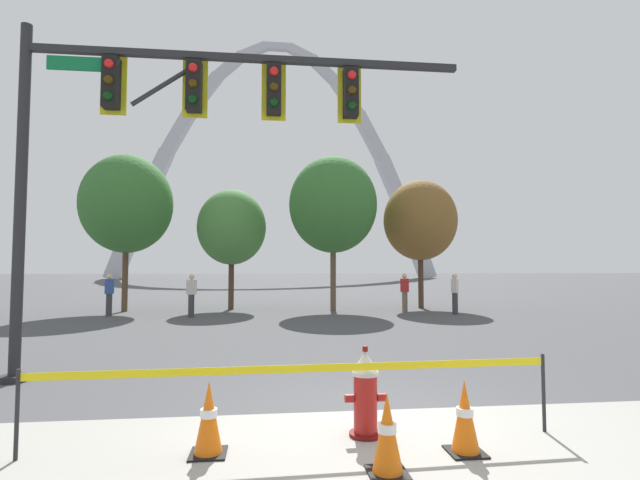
{
  "coord_description": "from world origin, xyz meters",
  "views": [
    {
      "loc": [
        -1.26,
        -5.83,
        1.88
      ],
      "look_at": [
        -0.06,
        5.0,
        2.5
      ],
      "focal_mm": 26.05,
      "sensor_mm": 36.0,
      "label": 1
    }
  ],
  "objects_px": {
    "traffic_signal_gantry": "(169,121)",
    "pedestrian_walking_left": "(191,295)",
    "fire_hydrant": "(365,394)",
    "pedestrian_near_trees": "(405,292)",
    "traffic_cone_curb_edge": "(387,434)",
    "pedestrian_standing_center": "(109,294)",
    "traffic_cone_by_hydrant": "(209,419)",
    "traffic_cone_mid_sidewalk": "(465,417)",
    "pedestrian_walking_right": "(455,293)",
    "monument_arch": "(277,171)"
  },
  "relations": [
    {
      "from": "pedestrian_near_trees",
      "to": "traffic_cone_mid_sidewalk",
      "type": "bearing_deg",
      "value": -104.38
    },
    {
      "from": "traffic_signal_gantry",
      "to": "pedestrian_near_trees",
      "type": "xyz_separation_m",
      "value": [
        7.31,
        10.38,
        -3.59
      ]
    },
    {
      "from": "pedestrian_walking_left",
      "to": "pedestrian_near_trees",
      "type": "bearing_deg",
      "value": 5.95
    },
    {
      "from": "fire_hydrant",
      "to": "traffic_cone_curb_edge",
      "type": "xyz_separation_m",
      "value": [
        0.0,
        -0.95,
        -0.11
      ]
    },
    {
      "from": "fire_hydrant",
      "to": "monument_arch",
      "type": "distance_m",
      "value": 70.39
    },
    {
      "from": "fire_hydrant",
      "to": "monument_arch",
      "type": "bearing_deg",
      "value": 89.85
    },
    {
      "from": "traffic_cone_mid_sidewalk",
      "to": "pedestrian_walking_right",
      "type": "relative_size",
      "value": 0.46
    },
    {
      "from": "pedestrian_standing_center",
      "to": "fire_hydrant",
      "type": "bearing_deg",
      "value": -62.03
    },
    {
      "from": "monument_arch",
      "to": "pedestrian_walking_right",
      "type": "height_order",
      "value": "monument_arch"
    },
    {
      "from": "traffic_cone_by_hydrant",
      "to": "pedestrian_near_trees",
      "type": "bearing_deg",
      "value": 65.92
    },
    {
      "from": "traffic_signal_gantry",
      "to": "traffic_cone_curb_edge",
      "type": "bearing_deg",
      "value": -54.81
    },
    {
      "from": "pedestrian_standing_center",
      "to": "pedestrian_walking_right",
      "type": "distance_m",
      "value": 13.34
    },
    {
      "from": "traffic_signal_gantry",
      "to": "pedestrian_standing_center",
      "type": "relative_size",
      "value": 4.92
    },
    {
      "from": "fire_hydrant",
      "to": "pedestrian_near_trees",
      "type": "height_order",
      "value": "pedestrian_near_trees"
    },
    {
      "from": "traffic_cone_by_hydrant",
      "to": "pedestrian_standing_center",
      "type": "xyz_separation_m",
      "value": [
        -5.42,
        13.67,
        0.46
      ]
    },
    {
      "from": "traffic_cone_by_hydrant",
      "to": "traffic_cone_mid_sidewalk",
      "type": "bearing_deg",
      "value": -5.49
    },
    {
      "from": "traffic_cone_by_hydrant",
      "to": "pedestrian_walking_right",
      "type": "relative_size",
      "value": 0.46
    },
    {
      "from": "pedestrian_near_trees",
      "to": "pedestrian_standing_center",
      "type": "bearing_deg",
      "value": -179.55
    },
    {
      "from": "pedestrian_standing_center",
      "to": "pedestrian_near_trees",
      "type": "distance_m",
      "value": 11.57
    },
    {
      "from": "fire_hydrant",
      "to": "traffic_cone_curb_edge",
      "type": "height_order",
      "value": "fire_hydrant"
    },
    {
      "from": "traffic_cone_mid_sidewalk",
      "to": "pedestrian_walking_left",
      "type": "distance_m",
      "value": 13.99
    },
    {
      "from": "fire_hydrant",
      "to": "traffic_cone_curb_edge",
      "type": "bearing_deg",
      "value": -89.96
    },
    {
      "from": "traffic_signal_gantry",
      "to": "pedestrian_walking_left",
      "type": "height_order",
      "value": "traffic_signal_gantry"
    },
    {
      "from": "traffic_cone_mid_sidewalk",
      "to": "pedestrian_walking_right",
      "type": "height_order",
      "value": "pedestrian_walking_right"
    },
    {
      "from": "fire_hydrant",
      "to": "traffic_cone_curb_edge",
      "type": "relative_size",
      "value": 1.36
    },
    {
      "from": "pedestrian_walking_left",
      "to": "pedestrian_standing_center",
      "type": "height_order",
      "value": "same"
    },
    {
      "from": "traffic_signal_gantry",
      "to": "pedestrian_walking_right",
      "type": "relative_size",
      "value": 4.92
    },
    {
      "from": "fire_hydrant",
      "to": "pedestrian_near_trees",
      "type": "bearing_deg",
      "value": 71.52
    },
    {
      "from": "pedestrian_walking_left",
      "to": "traffic_cone_curb_edge",
      "type": "bearing_deg",
      "value": -73.86
    },
    {
      "from": "pedestrian_walking_left",
      "to": "monument_arch",
      "type": "bearing_deg",
      "value": 85.81
    },
    {
      "from": "fire_hydrant",
      "to": "pedestrian_standing_center",
      "type": "bearing_deg",
      "value": 117.97
    },
    {
      "from": "pedestrian_walking_left",
      "to": "pedestrian_near_trees",
      "type": "distance_m",
      "value": 8.44
    },
    {
      "from": "traffic_cone_curb_edge",
      "to": "monument_arch",
      "type": "bearing_deg",
      "value": 89.85
    },
    {
      "from": "pedestrian_walking_left",
      "to": "traffic_cone_mid_sidewalk",
      "type": "bearing_deg",
      "value": -69.9
    },
    {
      "from": "traffic_cone_curb_edge",
      "to": "monument_arch",
      "type": "height_order",
      "value": "monument_arch"
    },
    {
      "from": "traffic_cone_mid_sidewalk",
      "to": "traffic_signal_gantry",
      "type": "bearing_deg",
      "value": 135.71
    },
    {
      "from": "fire_hydrant",
      "to": "pedestrian_walking_right",
      "type": "xyz_separation_m",
      "value": [
        6.24,
        12.49,
        0.35
      ]
    },
    {
      "from": "monument_arch",
      "to": "pedestrian_standing_center",
      "type": "distance_m",
      "value": 57.88
    },
    {
      "from": "monument_arch",
      "to": "pedestrian_walking_right",
      "type": "relative_size",
      "value": 32.47
    },
    {
      "from": "pedestrian_standing_center",
      "to": "pedestrian_walking_right",
      "type": "bearing_deg",
      "value": -3.63
    },
    {
      "from": "traffic_cone_curb_edge",
      "to": "traffic_signal_gantry",
      "type": "distance_m",
      "value": 6.35
    },
    {
      "from": "monument_arch",
      "to": "pedestrian_near_trees",
      "type": "relative_size",
      "value": 32.47
    },
    {
      "from": "traffic_signal_gantry",
      "to": "pedestrian_walking_left",
      "type": "relative_size",
      "value": 4.92
    },
    {
      "from": "traffic_cone_curb_edge",
      "to": "pedestrian_walking_left",
      "type": "relative_size",
      "value": 0.46
    },
    {
      "from": "pedestrian_standing_center",
      "to": "monument_arch",
      "type": "bearing_deg",
      "value": 82.48
    },
    {
      "from": "pedestrian_near_trees",
      "to": "traffic_cone_by_hydrant",
      "type": "bearing_deg",
      "value": -114.08
    },
    {
      "from": "pedestrian_walking_right",
      "to": "fire_hydrant",
      "type": "bearing_deg",
      "value": -116.54
    },
    {
      "from": "traffic_signal_gantry",
      "to": "monument_arch",
      "type": "bearing_deg",
      "value": 87.37
    },
    {
      "from": "pedestrian_walking_left",
      "to": "pedestrian_walking_right",
      "type": "relative_size",
      "value": 1.0
    },
    {
      "from": "pedestrian_walking_left",
      "to": "pedestrian_standing_center",
      "type": "xyz_separation_m",
      "value": [
        -3.17,
        0.78,
        0.0
      ]
    }
  ]
}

